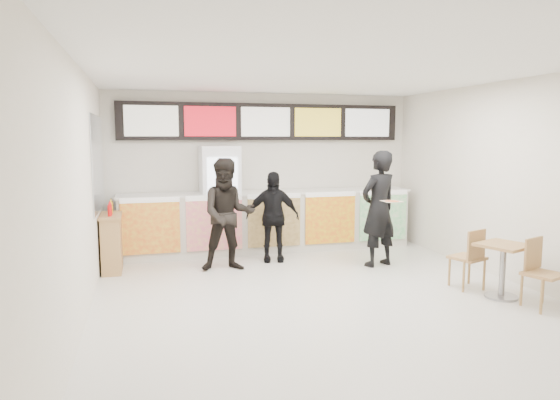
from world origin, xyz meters
name	(u,v)px	position (x,y,z in m)	size (l,w,h in m)	color
floor	(327,300)	(0.00, 0.00, 0.00)	(7.00, 7.00, 0.00)	beige
ceiling	(329,69)	(0.00, 0.00, 3.00)	(7.00, 7.00, 0.00)	white
wall_back	(264,171)	(0.00, 3.50, 1.50)	(6.00, 6.00, 0.00)	silver
wall_left	(80,195)	(-3.00, 0.00, 1.50)	(7.00, 7.00, 0.00)	silver
wall_right	(522,183)	(3.00, 0.00, 1.50)	(7.00, 7.00, 0.00)	silver
service_counter	(269,221)	(0.00, 3.09, 0.57)	(5.56, 0.77, 1.14)	silver
menu_board	(265,122)	(0.00, 3.41, 2.45)	(5.50, 0.14, 0.70)	black
drinks_fridge	(220,200)	(-0.93, 3.11, 1.00)	(0.70, 0.67, 2.00)	white
mirror_panel	(98,163)	(-2.99, 2.45, 1.75)	(0.01, 2.00, 1.50)	#B2B7BF
customer_main	(379,209)	(1.48, 1.49, 0.97)	(0.71, 0.46, 1.94)	black
customer_left	(228,215)	(-1.00, 1.89, 0.91)	(0.89, 0.69, 1.82)	black
customer_mid	(272,217)	(-0.15, 2.28, 0.79)	(0.92, 0.38, 1.57)	black
pizza_slice	(392,201)	(1.48, 1.04, 1.16)	(0.36, 0.36, 0.02)	beige
cafe_table	(503,260)	(2.32, -0.51, 0.51)	(0.90, 1.55, 0.88)	#A3824A
condiment_ledge	(112,242)	(-2.82, 2.34, 0.47)	(0.34, 0.83, 1.11)	#A3824A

